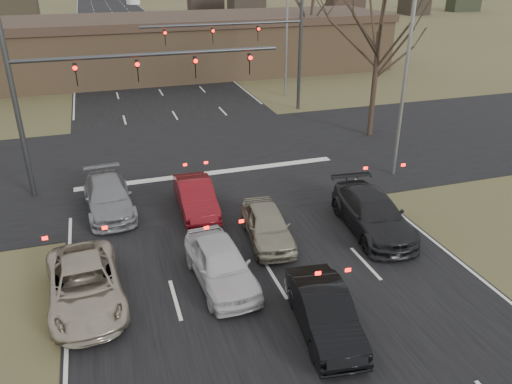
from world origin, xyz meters
TOP-DOWN VIEW (x-y plane):
  - ground at (0.00, 0.00)m, footprint 360.00×360.00m
  - road_main at (0.00, 60.00)m, footprint 14.00×300.00m
  - road_cross at (0.00, 15.00)m, footprint 200.00×14.00m
  - building at (2.00, 38.00)m, footprint 42.40×10.40m
  - mast_arm_near at (-5.23, 13.00)m, footprint 12.12×0.24m
  - mast_arm_far at (6.18, 23.00)m, footprint 11.12×0.24m
  - streetlight_right_near at (8.82, 10.00)m, footprint 2.34×0.25m
  - streetlight_right_far at (9.32, 27.00)m, footprint 2.34×0.25m
  - car_silver_suv at (-6.23, 3.75)m, footprint 2.59×5.07m
  - car_white_sedan at (-1.81, 3.53)m, footprint 2.03×4.48m
  - car_black_hatch at (0.50, 0.20)m, footprint 1.97×4.32m
  - car_charcoal_sedan at (4.97, 5.18)m, footprint 2.67×5.43m
  - car_grey_ahead at (-5.18, 10.25)m, footprint 2.23×4.88m
  - car_red_ahead at (-1.54, 9.03)m, footprint 1.61×4.27m
  - car_silver_ahead at (0.62, 5.70)m, footprint 2.01×4.17m

SIDE VIEW (x-z plane):
  - ground at x=0.00m, z-range 0.00..0.00m
  - road_main at x=0.00m, z-range 0.00..0.02m
  - road_cross at x=0.00m, z-range 0.00..0.03m
  - car_silver_suv at x=-6.23m, z-range 0.00..1.37m
  - car_silver_ahead at x=0.62m, z-range 0.00..1.37m
  - car_black_hatch at x=0.50m, z-range 0.00..1.37m
  - car_grey_ahead at x=-5.18m, z-range 0.00..1.38m
  - car_red_ahead at x=-1.54m, z-range 0.00..1.39m
  - car_white_sedan at x=-1.81m, z-range 0.00..1.49m
  - car_charcoal_sedan at x=4.97m, z-range 0.00..1.52m
  - building at x=2.00m, z-range 0.02..5.32m
  - mast_arm_far at x=6.18m, z-range 1.02..9.02m
  - mast_arm_near at x=-5.23m, z-range 1.07..9.07m
  - streetlight_right_near at x=8.82m, z-range 0.59..10.59m
  - streetlight_right_far at x=9.32m, z-range 0.59..10.59m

